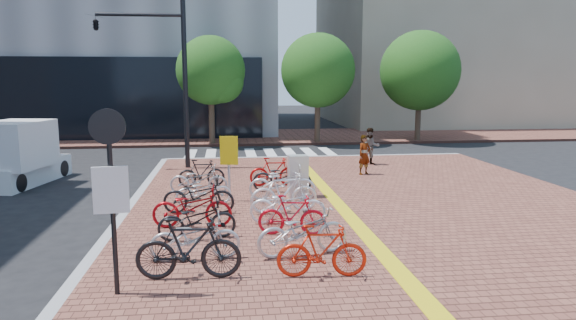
{
  "coord_description": "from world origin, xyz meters",
  "views": [
    {
      "loc": [
        -1.19,
        -11.49,
        3.76
      ],
      "look_at": [
        0.65,
        3.84,
        1.3
      ],
      "focal_mm": 32.0,
      "sensor_mm": 36.0,
      "label": 1
    }
  ],
  "objects": [
    {
      "name": "bike_4",
      "position": [
        -1.97,
        2.16,
        0.65
      ],
      "size": [
        1.97,
        0.86,
        1.0
      ],
      "primitive_type": "imported",
      "rotation": [
        0.0,
        0.0,
        1.47
      ],
      "color": "black",
      "rests_on": "sidewalk"
    },
    {
      "name": "bike_7",
      "position": [
        -2.05,
        5.7,
        0.62
      ],
      "size": [
        1.58,
        0.57,
        0.93
      ],
      "primitive_type": "imported",
      "rotation": [
        0.0,
        0.0,
        1.66
      ],
      "color": "black",
      "rests_on": "sidewalk"
    },
    {
      "name": "bike_8",
      "position": [
        0.5,
        -2.64,
        0.65
      ],
      "size": [
        1.69,
        0.61,
        1.0
      ],
      "primitive_type": "imported",
      "rotation": [
        0.0,
        0.0,
        1.48
      ],
      "color": "red",
      "rests_on": "sidewalk"
    },
    {
      "name": "notice_sign",
      "position": [
        -3.08,
        -3.0,
        2.13
      ],
      "size": [
        0.58,
        0.16,
        3.14
      ],
      "color": "black",
      "rests_on": "sidewalk"
    },
    {
      "name": "bike_5",
      "position": [
        -1.88,
        3.08,
        0.57
      ],
      "size": [
        1.67,
        0.84,
        0.84
      ],
      "primitive_type": "imported",
      "rotation": [
        0.0,
        0.0,
        1.75
      ],
      "color": "white",
      "rests_on": "sidewalk"
    },
    {
      "name": "bike_12",
      "position": [
        0.32,
        1.96,
        0.71
      ],
      "size": [
        1.91,
        0.73,
        1.12
      ],
      "primitive_type": "imported",
      "rotation": [
        0.0,
        0.0,
        1.69
      ],
      "color": "white",
      "rests_on": "sidewalk"
    },
    {
      "name": "far_sidewalk",
      "position": [
        0.0,
        21.0,
        0.07
      ],
      "size": [
        70.0,
        8.0,
        0.15
      ],
      "primitive_type": "cube",
      "color": "brown",
      "rests_on": "ground"
    },
    {
      "name": "bike_13",
      "position": [
        0.43,
        3.39,
        0.67
      ],
      "size": [
        2.07,
        0.98,
        1.04
      ],
      "primitive_type": "imported",
      "rotation": [
        0.0,
        0.0,
        1.42
      ],
      "color": "silver",
      "rests_on": "sidewalk"
    },
    {
      "name": "box_truck",
      "position": [
        -8.58,
        7.69,
        1.08
      ],
      "size": [
        2.46,
        4.23,
        2.3
      ],
      "color": "silver",
      "rests_on": "ground"
    },
    {
      "name": "building_beige",
      "position": [
        18.0,
        32.0,
        9.0
      ],
      "size": [
        20.0,
        18.0,
        18.0
      ],
      "primitive_type": "cube",
      "color": "gray",
      "rests_on": "ground"
    },
    {
      "name": "bike_3",
      "position": [
        -2.06,
        0.88,
        0.66
      ],
      "size": [
        1.96,
        0.76,
        1.02
      ],
      "primitive_type": "imported",
      "rotation": [
        0.0,
        0.0,
        1.52
      ],
      "color": "#A20B12",
      "rests_on": "sidewalk"
    },
    {
      "name": "ground",
      "position": [
        0.0,
        0.0,
        0.0
      ],
      "size": [
        120.0,
        120.0,
        0.0
      ],
      "primitive_type": "plane",
      "color": "black",
      "rests_on": "ground"
    },
    {
      "name": "bike_2",
      "position": [
        -1.89,
        -0.1,
        0.61
      ],
      "size": [
        1.83,
        0.87,
        0.92
      ],
      "primitive_type": "imported",
      "rotation": [
        0.0,
        0.0,
        1.72
      ],
      "color": "black",
      "rests_on": "sidewalk"
    },
    {
      "name": "bike_1",
      "position": [
        -1.85,
        -1.46,
        0.62
      ],
      "size": [
        1.83,
        0.74,
        0.94
      ],
      "primitive_type": "imported",
      "rotation": [
        0.0,
        0.0,
        1.63
      ],
      "color": "silver",
      "rests_on": "sidewalk"
    },
    {
      "name": "bike_6",
      "position": [
        -2.08,
        4.45,
        0.63
      ],
      "size": [
        1.88,
        0.88,
        0.95
      ],
      "primitive_type": "imported",
      "rotation": [
        0.0,
        0.0,
        1.43
      ],
      "color": "#B5B5BA",
      "rests_on": "sidewalk"
    },
    {
      "name": "yellow_sign",
      "position": [
        -1.14,
        3.49,
        1.5
      ],
      "size": [
        0.53,
        0.16,
        1.94
      ],
      "color": "#B7B7BC",
      "rests_on": "sidewalk"
    },
    {
      "name": "bike_15",
      "position": [
        0.37,
        5.51,
        0.64
      ],
      "size": [
        1.64,
        0.48,
        0.98
      ],
      "primitive_type": "imported",
      "rotation": [
        0.0,
        0.0,
        1.56
      ],
      "color": "#B80D0D",
      "rests_on": "sidewalk"
    },
    {
      "name": "bike_10",
      "position": [
        0.28,
        -0.05,
        0.63
      ],
      "size": [
        1.65,
        0.72,
        0.96
      ],
      "primitive_type": "imported",
      "rotation": [
        0.0,
        0.0,
        1.4
      ],
      "color": "#B70D1C",
      "rests_on": "sidewalk"
    },
    {
      "name": "utility_box",
      "position": [
        0.96,
        3.82,
        0.8
      ],
      "size": [
        0.61,
        0.45,
        1.29
      ],
      "primitive_type": "cube",
      "rotation": [
        0.0,
        0.0,
        0.04
      ],
      "color": "silver",
      "rests_on": "sidewalk"
    },
    {
      "name": "bike_9",
      "position": [
        0.32,
        -1.43,
        0.66
      ],
      "size": [
        2.04,
        1.06,
        1.02
      ],
      "primitive_type": "imported",
      "rotation": [
        0.0,
        0.0,
        1.78
      ],
      "color": "#B3B4B8",
      "rests_on": "sidewalk"
    },
    {
      "name": "pedestrian_b",
      "position": [
        4.82,
        9.33,
        0.93
      ],
      "size": [
        0.77,
        0.6,
        1.56
      ],
      "primitive_type": "imported",
      "rotation": [
        0.0,
        0.0,
        -0.02
      ],
      "color": "#515467",
      "rests_on": "sidewalk"
    },
    {
      "name": "bike_0",
      "position": [
        -1.92,
        -2.44,
        0.72
      ],
      "size": [
        1.94,
        0.63,
        1.15
      ],
      "primitive_type": "imported",
      "rotation": [
        0.0,
        0.0,
        1.52
      ],
      "color": "black",
      "rests_on": "sidewalk"
    },
    {
      "name": "kerb_north",
      "position": [
        3.0,
        12.0,
        0.08
      ],
      "size": [
        14.0,
        0.25,
        0.15
      ],
      "primitive_type": "cube",
      "color": "gray",
      "rests_on": "ground"
    },
    {
      "name": "traffic_light_pole",
      "position": [
        -4.34,
        9.6,
        4.75
      ],
      "size": [
        3.58,
        1.38,
        6.66
      ],
      "color": "black",
      "rests_on": "sidewalk"
    },
    {
      "name": "crosswalk",
      "position": [
        0.5,
        14.0,
        0.01
      ],
      "size": [
        7.5,
        4.0,
        0.01
      ],
      "color": "silver",
      "rests_on": "ground"
    },
    {
      "name": "street_trees",
      "position": [
        5.04,
        17.45,
        4.1
      ],
      "size": [
        16.2,
        4.6,
        6.35
      ],
      "color": "#38281E",
      "rests_on": "far_sidewalk"
    },
    {
      "name": "pedestrian_a",
      "position": [
        3.98,
        7.21,
        0.9
      ],
      "size": [
        0.65,
        0.56,
        1.5
      ],
      "primitive_type": "imported",
      "rotation": [
        0.0,
        0.0,
        0.44
      ],
      "color": "gray",
      "rests_on": "sidewalk"
    },
    {
      "name": "bike_11",
      "position": [
        0.28,
        0.85,
        0.65
      ],
      "size": [
        1.98,
        0.94,
        1.0
      ],
      "primitive_type": "imported",
      "rotation": [
        0.0,
        0.0,
        1.42
      ],
      "color": "white",
      "rests_on": "sidewalk"
    },
    {
      "name": "bike_14",
      "position": [
        0.55,
        4.53,
        0.65
      ],
      "size": [
        1.97,
        0.96,
        0.99
      ],
      "primitive_type": "imported",
      "rotation": [
        0.0,
        0.0,
        1.41
      ],
      "color": "black",
      "rests_on": "sidewalk"
    }
  ]
}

